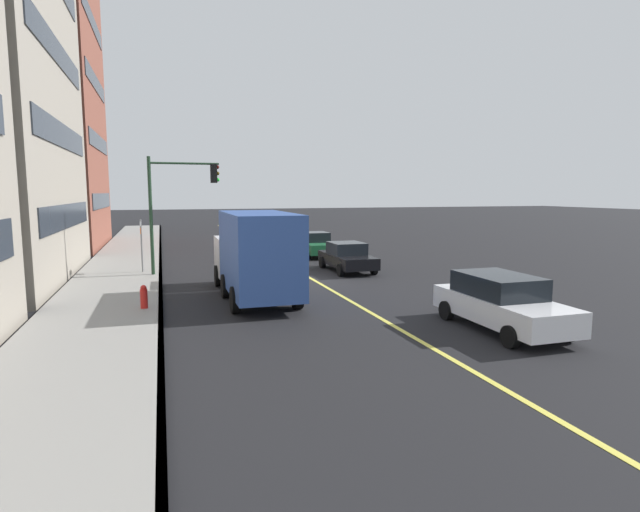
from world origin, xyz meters
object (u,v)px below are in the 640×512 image
street_sign_post (141,242)px  fire_hydrant (144,299)px  car_green (315,245)px  pedestrian_with_backpack (270,254)px  car_white (501,302)px  truck_blue (255,254)px  traffic_light_mast (177,196)px  car_black (347,257)px

street_sign_post → fire_hydrant: (-8.28, -0.31, -1.13)m
car_green → pedestrian_with_backpack: size_ratio=2.50×
car_green → street_sign_post: street_sign_post is taller
car_green → fire_hydrant: 16.02m
car_white → pedestrian_with_backpack: bearing=19.9°
truck_blue → car_white: bearing=-136.5°
car_green → truck_blue: truck_blue is taller
car_green → fire_hydrant: bearing=142.2°
pedestrian_with_backpack → street_sign_post: size_ratio=0.62×
car_white → pedestrian_with_backpack: pedestrian_with_backpack is taller
pedestrian_with_backpack → street_sign_post: street_sign_post is taller
car_white → car_green: car_white is taller
pedestrian_with_backpack → street_sign_post: 6.24m
car_green → street_sign_post: (-4.37, 10.13, 0.86)m
car_green → truck_blue: 13.02m
car_green → traffic_light_mast: 10.43m
truck_blue → street_sign_post: 8.40m
pedestrian_with_backpack → car_black: bearing=-94.1°
truck_blue → fire_hydrant: 4.29m
truck_blue → traffic_light_mast: size_ratio=1.33×
truck_blue → pedestrian_with_backpack: (5.64, -1.73, -0.74)m
truck_blue → fire_hydrant: bearing=104.9°
car_black → pedestrian_with_backpack: bearing=85.9°
car_black → car_green: size_ratio=1.05×
traffic_light_mast → car_white: bearing=-145.7°
street_sign_post → truck_blue: bearing=-149.4°
car_black → pedestrian_with_backpack: size_ratio=2.62×
pedestrian_with_backpack → fire_hydrant: 8.80m
car_black → traffic_light_mast: traffic_light_mast is taller
traffic_light_mast → pedestrian_with_backpack: bearing=-98.2°
car_white → truck_blue: size_ratio=0.62×
traffic_light_mast → car_green: bearing=-57.6°
car_black → fire_hydrant: (-6.42, 9.62, -0.27)m
car_black → street_sign_post: size_ratio=1.61×
pedestrian_with_backpack → car_green: bearing=-34.7°
street_sign_post → car_black: bearing=-100.7°
fire_hydrant → car_black: bearing=-56.3°
truck_blue → traffic_light_mast: traffic_light_mast is taller
truck_blue → pedestrian_with_backpack: 5.94m
car_white → car_black: car_white is taller
car_green → car_black: bearing=178.2°
car_black → traffic_light_mast: (0.90, 8.21, 3.11)m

